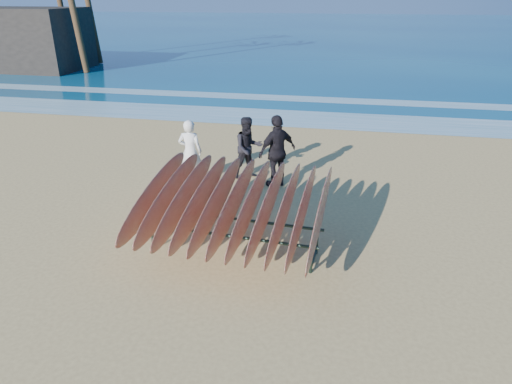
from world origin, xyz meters
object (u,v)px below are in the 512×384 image
person_white (190,152)px  building (17,39)px  person_dark_b (277,151)px  person_dark_a (248,148)px  surfboard_rack (233,205)px

person_white → building: size_ratio=0.20×
person_dark_b → person_dark_a: bearing=-72.1°
surfboard_rack → person_white: (-1.86, 3.07, -0.15)m
surfboard_rack → person_dark_a: bearing=102.3°
person_white → person_dark_b: size_ratio=0.90×
person_dark_b → building: (-18.55, 15.49, 0.89)m
surfboard_rack → building: 26.18m
surfboard_rack → person_dark_b: (0.29, 3.24, -0.06)m
person_white → person_dark_a: 1.46m
person_white → building: (-16.41, 15.66, 0.97)m
surfboard_rack → person_dark_b: 3.26m
person_dark_a → building: (-17.75, 15.08, 0.98)m
surfboard_rack → person_dark_a: person_dark_a is taller
person_dark_b → person_white: bearing=-40.3°
surfboard_rack → building: (-18.26, 18.73, 0.82)m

